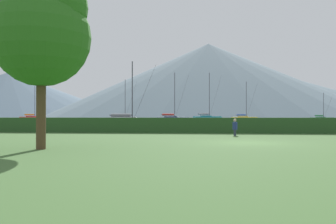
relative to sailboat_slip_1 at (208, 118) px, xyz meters
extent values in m
plane|color=#3D602D|center=(1.40, -84.94, -0.76)|extent=(1000.00, 1000.00, 0.00)
cube|color=#8499A8|center=(1.40, 52.06, -0.76)|extent=(320.00, 246.00, 0.00)
cube|color=#284C23|center=(1.40, -73.94, -0.12)|extent=(80.00, 1.20, 1.29)
cube|color=#19707A|center=(-0.11, -0.04, -0.16)|extent=(8.14, 5.02, 1.21)
cone|color=#19707A|center=(4.04, 1.40, -0.16)|extent=(1.58, 1.40, 1.03)
cube|color=#16646E|center=(-0.53, -0.18, 0.28)|extent=(3.31, 2.68, 0.77)
cylinder|color=#333338|center=(0.51, 0.18, 6.38)|extent=(0.15, 0.15, 12.97)
cylinder|color=#333338|center=(-1.13, -0.39, 1.11)|extent=(3.32, 1.26, 0.13)
cylinder|color=gray|center=(-1.13, -0.39, 1.11)|extent=(2.94, 1.42, 0.48)
cylinder|color=#333338|center=(2.22, 0.77, 6.06)|extent=(3.47, 1.23, 12.33)
cube|color=navy|center=(-7.94, -25.24, -0.23)|extent=(7.13, 4.48, 1.06)
cone|color=navy|center=(-4.32, -23.92, -0.23)|extent=(1.40, 1.24, 0.90)
cube|color=#1B2449|center=(-8.30, -25.38, 0.16)|extent=(2.91, 2.38, 0.67)
cylinder|color=#333338|center=(-7.40, -25.05, 4.94)|extent=(0.13, 0.13, 10.25)
cylinder|color=#333338|center=(-8.82, -25.57, 0.88)|extent=(2.89, 1.15, 0.12)
cylinder|color=red|center=(-8.82, -25.57, 0.88)|extent=(2.57, 1.28, 0.42)
cylinder|color=#333338|center=(-5.90, -24.50, 4.69)|extent=(3.02, 1.13, 9.74)
cube|color=#9E9EA3|center=(-24.04, -2.09, -0.20)|extent=(7.53, 4.71, 1.12)
cone|color=#9E9EA3|center=(-20.21, -0.71, -0.20)|extent=(1.47, 1.31, 0.95)
cube|color=gray|center=(-24.42, -2.23, 0.21)|extent=(3.07, 2.51, 0.71)
cylinder|color=#333338|center=(-23.46, -1.88, 5.43)|extent=(0.14, 0.14, 11.16)
cylinder|color=#333338|center=(-24.97, -2.42, 0.97)|extent=(3.05, 1.20, 0.12)
cylinder|color=tan|center=(-24.97, -2.42, 0.97)|extent=(2.71, 1.35, 0.45)
cylinder|color=#333338|center=(-21.88, -1.31, 5.15)|extent=(3.19, 1.18, 10.61)
cube|color=gold|center=(9.75, -5.03, -0.25)|extent=(6.86, 3.53, 1.03)
cone|color=gold|center=(13.40, -4.26, -0.25)|extent=(1.28, 1.08, 0.87)
cube|color=gold|center=(9.38, -5.10, 0.13)|extent=(2.70, 2.03, 0.65)
cylinder|color=#333338|center=(10.30, -4.91, 4.80)|extent=(0.13, 0.13, 10.00)
cylinder|color=#333338|center=(8.86, -5.22, 0.83)|extent=(2.90, 0.71, 0.11)
cylinder|color=#2847A3|center=(8.86, -5.22, 0.83)|extent=(2.53, 0.92, 0.41)
cylinder|color=#333338|center=(11.80, -4.60, 4.55)|extent=(3.05, 0.67, 9.50)
cube|color=red|center=(-50.18, -3.64, -0.22)|extent=(7.07, 3.17, 1.07)
cone|color=red|center=(-46.30, -3.15, -0.22)|extent=(1.28, 1.05, 0.91)
cube|color=#A52020|center=(-50.56, -3.69, 0.17)|extent=(2.72, 1.94, 0.68)
cylinder|color=#333338|center=(-49.60, -3.57, 4.51)|extent=(0.14, 0.14, 9.37)
cylinder|color=#333338|center=(-51.12, -3.76, 0.90)|extent=(3.07, 0.50, 0.12)
cylinder|color=orange|center=(-51.12, -3.76, 0.90)|extent=(2.65, 0.75, 0.43)
cylinder|color=#333338|center=(-48.00, -3.37, 4.27)|extent=(3.23, 0.43, 8.91)
cube|color=#236B38|center=(30.91, -1.54, -0.31)|extent=(6.03, 3.03, 0.91)
cone|color=#236B38|center=(34.14, -0.92, -0.31)|extent=(1.12, 0.94, 0.77)
cube|color=#206032|center=(30.59, -1.61, 0.02)|extent=(2.36, 1.76, 0.58)
cylinder|color=#333338|center=(31.40, -1.45, 3.32)|extent=(0.12, 0.12, 7.17)
cylinder|color=#333338|center=(30.12, -1.70, 0.64)|extent=(2.57, 0.59, 0.10)
cylinder|color=#2D7542|center=(30.12, -1.70, 0.64)|extent=(2.23, 0.77, 0.36)
cylinder|color=#333338|center=(32.73, -1.20, 3.14)|extent=(2.70, 0.54, 6.82)
cube|color=black|center=(-10.35, -60.56, -0.27)|extent=(6.45, 2.99, 0.98)
cone|color=black|center=(-6.84, -60.06, -0.27)|extent=(1.17, 0.97, 0.83)
cube|color=black|center=(-10.70, -60.61, 0.08)|extent=(2.49, 1.80, 0.62)
cylinder|color=#333338|center=(-9.82, -60.49, 3.59)|extent=(0.12, 0.12, 7.63)
cylinder|color=#333338|center=(-11.21, -60.68, 0.75)|extent=(2.78, 0.50, 0.11)
cylinder|color=gray|center=(-11.21, -60.68, 0.75)|extent=(2.41, 0.72, 0.39)
cylinder|color=#333338|center=(-8.37, -60.28, 3.40)|extent=(2.92, 0.44, 7.26)
cylinder|color=#2D3347|center=(1.22, -78.09, -0.54)|extent=(0.14, 0.14, 0.45)
cylinder|color=#2D3347|center=(1.27, -77.91, -0.54)|extent=(0.14, 0.14, 0.45)
cylinder|color=navy|center=(1.25, -78.00, -0.04)|extent=(0.36, 0.36, 0.55)
cylinder|color=navy|center=(1.18, -78.23, -0.01)|extent=(0.09, 0.09, 0.49)
cylinder|color=navy|center=(1.32, -77.77, -0.01)|extent=(0.09, 0.09, 0.49)
sphere|color=tan|center=(1.25, -78.00, 0.38)|extent=(0.22, 0.22, 0.22)
cylinder|color=#4C3823|center=(-8.13, -89.65, 0.94)|extent=(0.42, 0.42, 3.42)
sphere|color=#2A651D|center=(-8.13, -89.65, 4.17)|extent=(4.34, 4.34, 4.34)
sphere|color=#2A651D|center=(-7.48, -89.65, 5.47)|extent=(2.82, 2.82, 2.82)
cone|color=slate|center=(2.56, 204.58, 30.05)|extent=(266.27, 266.27, 61.63)
cone|color=#4C6070|center=(18.14, 202.65, 21.61)|extent=(244.57, 244.57, 44.75)
cone|color=slate|center=(63.14, 255.88, 20.61)|extent=(255.92, 255.92, 42.74)
cone|color=#4C6070|center=(-207.03, 265.97, 22.79)|extent=(255.48, 255.48, 47.11)
camera|label=1|loc=(-0.99, -105.18, 0.73)|focal=39.35mm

